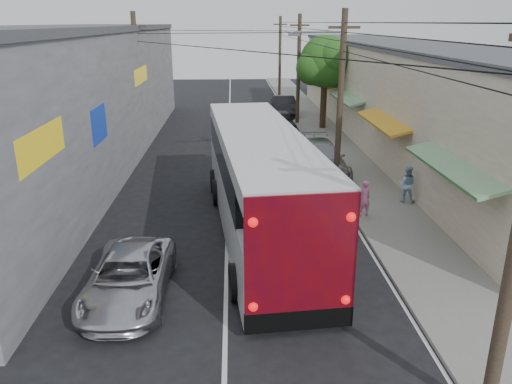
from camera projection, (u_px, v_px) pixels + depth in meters
ground at (225, 359)px, 11.57m from camera, size 120.00×120.00×0.00m
sidewalk at (334, 148)px, 30.74m from camera, size 3.00×80.00×0.12m
building_right at (400, 93)px, 31.83m from camera, size 7.09×40.00×6.25m
building_left at (71, 95)px, 27.02m from camera, size 7.20×36.00×7.25m
utility_poles at (280, 81)px, 29.59m from camera, size 11.80×45.28×8.00m
street_tree at (326, 63)px, 34.95m from camera, size 4.40×4.00×6.60m
coach_bus at (259, 181)px, 18.01m from camera, size 4.04×13.42×3.81m
jeepney at (129, 277)px, 13.94m from camera, size 2.22×4.76×1.32m
parked_suv at (319, 159)px, 25.26m from camera, size 2.59×5.92×1.69m
parked_car_mid at (282, 121)px, 35.84m from camera, size 1.97×4.19×1.39m
parked_car_far at (284, 106)px, 41.67m from camera, size 1.89×4.83×1.57m
pedestrian_near at (364, 198)px, 19.62m from camera, size 0.60×0.46×1.46m
pedestrian_far at (407, 184)px, 21.12m from camera, size 0.93×0.82×1.59m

